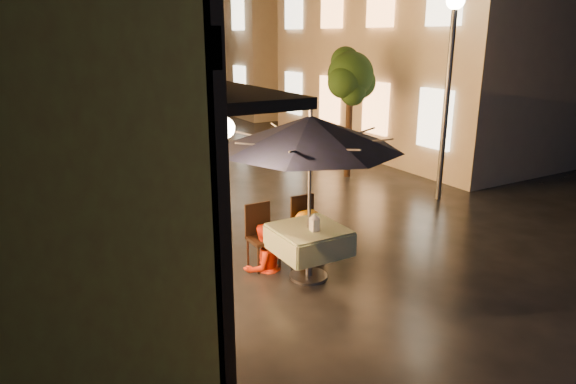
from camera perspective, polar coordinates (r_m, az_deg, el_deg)
ground at (r=8.30m, az=11.64°, el=-7.54°), size 90.00×90.00×0.00m
east_building_near at (r=17.46m, az=17.01°, el=16.35°), size 7.30×9.30×6.80m
east_building_far at (r=26.74m, az=-1.89°, el=17.56°), size 7.30×10.30×7.30m
street_tree at (r=12.63m, az=6.98°, el=12.45°), size 1.43×1.20×3.15m
streetlamp_near at (r=11.12m, az=17.57°, el=13.77°), size 0.36×0.36×4.23m
streetlamp_far at (r=21.20m, az=-7.70°, el=15.57°), size 0.36×0.36×4.23m
cafe_table at (r=7.40m, az=2.33°, el=-5.36°), size 0.99×0.99×0.78m
patio_umbrella at (r=6.95m, az=2.49°, el=6.63°), size 2.53×2.53×2.46m
cafe_chair_left at (r=7.83m, az=-3.05°, el=-4.46°), size 0.42×0.42×0.97m
cafe_chair_right at (r=8.19m, az=1.95°, el=-3.44°), size 0.42×0.42×0.97m
table_lantern at (r=7.17m, az=2.96°, el=-3.27°), size 0.16×0.16×0.25m
person_orange at (r=7.64m, az=-2.81°, el=-3.73°), size 0.75×0.62×1.40m
person_yellow at (r=7.98m, az=2.31°, el=-2.20°), size 1.14×0.88×1.55m
bicycle_0 at (r=9.47m, az=-11.30°, el=-1.23°), size 1.96×1.36×0.98m
bicycle_1 at (r=10.23m, az=-13.23°, el=0.02°), size 1.67×0.59×0.98m
bicycle_2 at (r=11.48m, az=-15.25°, el=1.62°), size 1.85×0.80×0.94m
bicycle_3 at (r=12.97m, az=-17.73°, el=3.15°), size 1.62×1.00×0.94m
bicycle_4 at (r=13.61m, az=-19.31°, el=3.41°), size 1.69×1.11×0.84m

